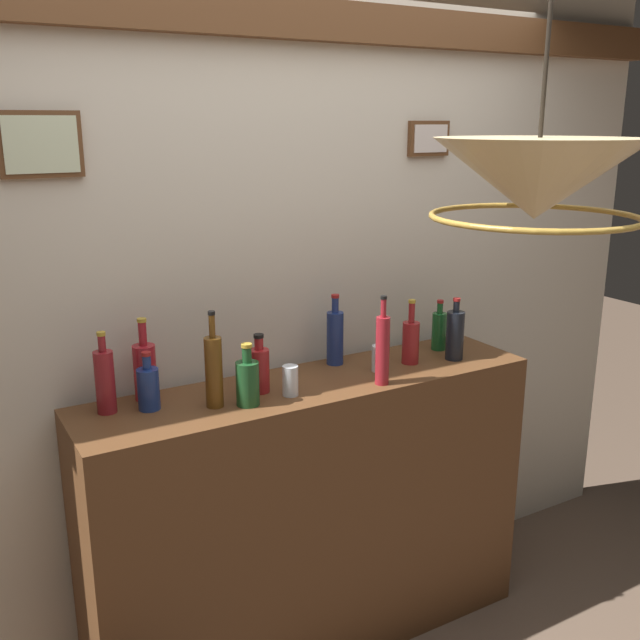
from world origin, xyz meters
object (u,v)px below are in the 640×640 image
(liquor_bottle_vermouth, at_px, (145,370))
(liquor_bottle_rye, at_px, (439,330))
(liquor_bottle_scotch, at_px, (411,341))
(liquor_bottle_gin, at_px, (455,335))
(liquor_bottle_sherry, at_px, (383,349))
(liquor_bottle_brandy, at_px, (214,370))
(glass_tumbler_highball, at_px, (290,381))
(liquor_bottle_tequila, at_px, (259,369))
(liquor_bottle_whiskey, at_px, (248,381))
(liquor_bottle_rum, at_px, (148,387))
(pendant_lamp, at_px, (537,182))
(glass_tumbler_rocks, at_px, (379,358))
(liquor_bottle_mezcal, at_px, (105,380))
(liquor_bottle_vodka, at_px, (335,336))

(liquor_bottle_vermouth, distance_m, liquor_bottle_rye, 1.24)
(liquor_bottle_scotch, bearing_deg, liquor_bottle_gin, -15.25)
(liquor_bottle_sherry, distance_m, liquor_bottle_brandy, 0.62)
(glass_tumbler_highball, bearing_deg, liquor_bottle_gin, 1.51)
(liquor_bottle_rye, height_order, glass_tumbler_highball, liquor_bottle_rye)
(liquor_bottle_tequila, height_order, liquor_bottle_rye, same)
(liquor_bottle_whiskey, distance_m, liquor_bottle_rum, 0.33)
(liquor_bottle_brandy, bearing_deg, pendant_lamp, -49.89)
(liquor_bottle_whiskey, relative_size, glass_tumbler_rocks, 2.13)
(liquor_bottle_vermouth, xyz_separation_m, liquor_bottle_rum, (-0.02, -0.09, -0.03))
(liquor_bottle_tequila, distance_m, pendant_lamp, 1.15)
(liquor_bottle_vermouth, xyz_separation_m, liquor_bottle_scotch, (1.02, -0.15, -0.01))
(liquor_bottle_tequila, height_order, glass_tumbler_rocks, liquor_bottle_tequila)
(liquor_bottle_gin, distance_m, glass_tumbler_highball, 0.76)
(liquor_bottle_gin, height_order, liquor_bottle_rum, liquor_bottle_gin)
(liquor_bottle_whiskey, height_order, glass_tumbler_highball, liquor_bottle_whiskey)
(liquor_bottle_sherry, relative_size, liquor_bottle_gin, 1.31)
(liquor_bottle_whiskey, xyz_separation_m, liquor_bottle_rum, (-0.30, 0.13, -0.01))
(liquor_bottle_rum, relative_size, glass_tumbler_highball, 1.85)
(liquor_bottle_gin, xyz_separation_m, liquor_bottle_mezcal, (-1.36, 0.15, 0.01))
(liquor_bottle_vodka, relative_size, liquor_bottle_brandy, 0.85)
(liquor_bottle_rye, bearing_deg, liquor_bottle_tequila, -175.59)
(liquor_bottle_mezcal, relative_size, pendant_lamp, 0.49)
(liquor_bottle_rye, relative_size, glass_tumbler_highball, 1.98)
(liquor_bottle_vodka, bearing_deg, liquor_bottle_mezcal, -177.24)
(liquor_bottle_vermouth, bearing_deg, pendant_lamp, -48.92)
(liquor_bottle_vodka, distance_m, glass_tumbler_rocks, 0.20)
(liquor_bottle_vermouth, height_order, glass_tumbler_rocks, liquor_bottle_vermouth)
(liquor_bottle_scotch, height_order, liquor_bottle_gin, liquor_bottle_scotch)
(liquor_bottle_gin, relative_size, glass_tumbler_highball, 2.35)
(liquor_bottle_tequila, distance_m, liquor_bottle_mezcal, 0.53)
(liquor_bottle_vodka, height_order, liquor_bottle_whiskey, liquor_bottle_vodka)
(liquor_bottle_mezcal, bearing_deg, liquor_bottle_scotch, -4.83)
(liquor_bottle_whiskey, bearing_deg, liquor_bottle_tequila, 45.98)
(liquor_bottle_sherry, relative_size, pendant_lamp, 0.59)
(liquor_bottle_brandy, height_order, glass_tumbler_rocks, liquor_bottle_brandy)
(liquor_bottle_mezcal, bearing_deg, liquor_bottle_vermouth, 18.58)
(liquor_bottle_rye, bearing_deg, liquor_bottle_mezcal, 179.30)
(glass_tumbler_rocks, height_order, glass_tumbler_highball, glass_tumbler_highball)
(liquor_bottle_whiskey, distance_m, liquor_bottle_mezcal, 0.47)
(liquor_bottle_vermouth, relative_size, pendant_lamp, 0.51)
(liquor_bottle_vermouth, relative_size, liquor_bottle_whiskey, 1.34)
(liquor_bottle_vermouth, distance_m, pendant_lamp, 1.41)
(liquor_bottle_vermouth, bearing_deg, liquor_bottle_vodka, -0.46)
(liquor_bottle_whiskey, distance_m, pendant_lamp, 1.13)
(liquor_bottle_vermouth, relative_size, liquor_bottle_gin, 1.14)
(liquor_bottle_tequila, xyz_separation_m, pendant_lamp, (0.45, -0.80, 0.69))
(liquor_bottle_scotch, relative_size, liquor_bottle_brandy, 0.78)
(liquor_bottle_sherry, distance_m, liquor_bottle_gin, 0.43)
(liquor_bottle_rum, xyz_separation_m, glass_tumbler_highball, (0.47, -0.13, -0.02))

